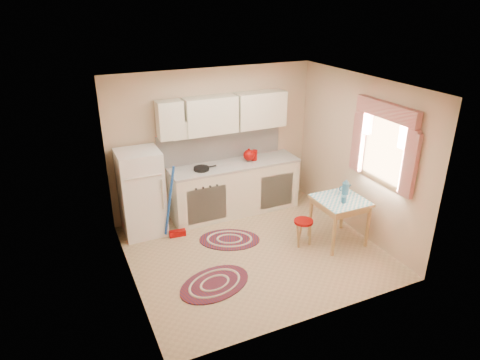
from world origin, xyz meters
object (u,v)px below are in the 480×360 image
at_px(base_cabinets, 235,189).
at_px(table, 339,221).
at_px(stool, 303,233).
at_px(fridge, 141,193).

distance_m(base_cabinets, table, 1.90).
bearing_deg(stool, base_cabinets, 109.34).
bearing_deg(table, fridge, 150.41).
bearing_deg(table, base_cabinets, 123.88).
height_order(fridge, base_cabinets, fridge).
bearing_deg(base_cabinets, table, -56.12).
distance_m(fridge, base_cabinets, 1.65).
bearing_deg(stool, table, -13.62).
xyz_separation_m(fridge, stool, (2.13, -1.39, -0.49)).
bearing_deg(fridge, table, -29.59).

